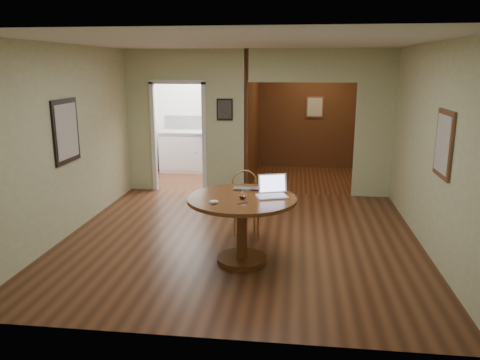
# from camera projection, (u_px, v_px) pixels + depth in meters

# --- Properties ---
(floor) EXTENTS (5.00, 5.00, 0.00)m
(floor) POSITION_uv_depth(u_px,v_px,m) (241.00, 239.00, 6.64)
(floor) COLOR #3F2012
(floor) RESTS_ON ground
(room_shell) EXTENTS (5.20, 7.50, 5.00)m
(room_shell) POSITION_uv_depth(u_px,v_px,m) (236.00, 122.00, 9.38)
(room_shell) COLOR silver
(room_shell) RESTS_ON ground
(dining_table) EXTENTS (1.34, 1.34, 0.84)m
(dining_table) POSITION_uv_depth(u_px,v_px,m) (242.00, 214.00, 5.75)
(dining_table) COLOR brown
(dining_table) RESTS_ON ground
(chair) EXTENTS (0.50, 0.50, 0.96)m
(chair) POSITION_uv_depth(u_px,v_px,m) (245.00, 201.00, 6.64)
(chair) COLOR #946234
(chair) RESTS_ON ground
(open_laptop) EXTENTS (0.42, 0.41, 0.25)m
(open_laptop) POSITION_uv_depth(u_px,v_px,m) (272.00, 190.00, 5.76)
(open_laptop) COLOR white
(open_laptop) RESTS_ON dining_table
(closed_laptop) EXTENTS (0.36, 0.24, 0.03)m
(closed_laptop) POSITION_uv_depth(u_px,v_px,m) (247.00, 190.00, 6.00)
(closed_laptop) COLOR #B6B7BC
(closed_laptop) RESTS_ON dining_table
(mouse) EXTENTS (0.13, 0.10, 0.05)m
(mouse) POSITION_uv_depth(u_px,v_px,m) (214.00, 202.00, 5.42)
(mouse) COLOR white
(mouse) RESTS_ON dining_table
(wine_glass) EXTENTS (0.09, 0.09, 0.10)m
(wine_glass) POSITION_uv_depth(u_px,v_px,m) (243.00, 195.00, 5.62)
(wine_glass) COLOR white
(wine_glass) RESTS_ON dining_table
(pen) EXTENTS (0.13, 0.09, 0.01)m
(pen) POSITION_uv_depth(u_px,v_px,m) (243.00, 203.00, 5.44)
(pen) COLOR navy
(pen) RESTS_ON dining_table
(kitchen_cabinet) EXTENTS (2.06, 0.60, 0.94)m
(kitchen_cabinet) POSITION_uv_depth(u_px,v_px,m) (204.00, 152.00, 10.74)
(kitchen_cabinet) COLOR white
(kitchen_cabinet) RESTS_ON ground
(grocery_bag) EXTENTS (0.28, 0.25, 0.26)m
(grocery_bag) POSITION_uv_depth(u_px,v_px,m) (239.00, 126.00, 10.50)
(grocery_bag) COLOR beige
(grocery_bag) RESTS_ON kitchen_cabinet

